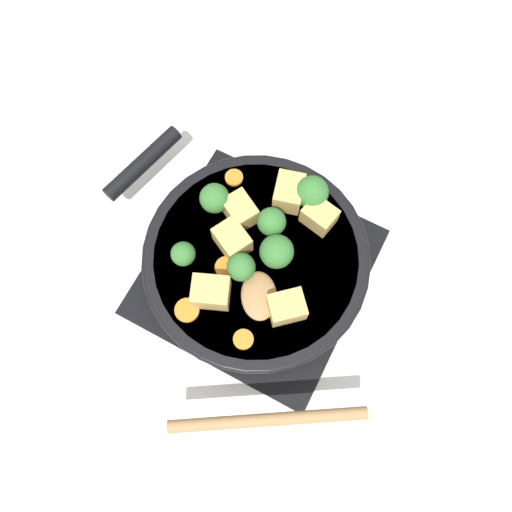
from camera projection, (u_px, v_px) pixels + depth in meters
ground_plane at (256, 271)px, 0.76m from camera, size 2.40×2.40×0.00m
front_burner_grate at (256, 269)px, 0.75m from camera, size 0.31×0.31×0.03m
skillet_pan at (255, 260)px, 0.71m from camera, size 0.41×0.32×0.05m
wooden_spoon at (264, 365)px, 0.64m from camera, size 0.23×0.25×0.02m
tofu_cube_center_large at (289, 193)px, 0.70m from camera, size 0.05×0.06×0.04m
tofu_cube_near_handle at (287, 307)px, 0.65m from camera, size 0.06×0.06×0.04m
tofu_cube_east_chunk at (211, 292)px, 0.65m from camera, size 0.06×0.05×0.04m
tofu_cube_west_chunk at (240, 211)px, 0.69m from camera, size 0.06×0.05×0.04m
tofu_cube_back_piece at (319, 216)px, 0.69m from camera, size 0.05×0.04×0.03m
tofu_cube_front_piece at (231, 242)px, 0.68m from camera, size 0.06×0.05×0.04m
broccoli_floret_near_spoon at (277, 252)px, 0.66m from camera, size 0.05×0.05×0.05m
broccoli_floret_center_top at (183, 254)px, 0.66m from camera, size 0.03×0.03×0.04m
broccoli_floret_east_rim at (312, 192)px, 0.69m from camera, size 0.05×0.05×0.05m
broccoli_floret_west_rim at (271, 222)px, 0.68m from camera, size 0.04×0.04×0.05m
broccoli_floret_north_edge at (241, 267)px, 0.66m from camera, size 0.04×0.04×0.05m
broccoli_floret_south_cluster at (215, 198)px, 0.69m from camera, size 0.04×0.04×0.05m
carrot_slice_orange_thin at (234, 178)px, 0.72m from camera, size 0.03×0.03×0.01m
carrot_slice_near_center at (226, 267)px, 0.68m from camera, size 0.03×0.03×0.01m
carrot_slice_edge_slice at (243, 339)px, 0.65m from camera, size 0.03×0.03×0.01m
carrot_slice_under_broccoli at (187, 310)px, 0.66m from camera, size 0.03×0.03×0.01m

